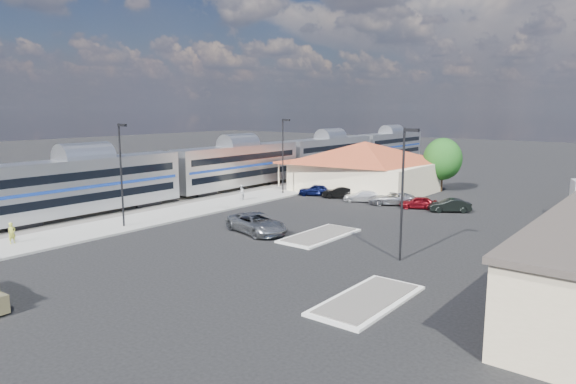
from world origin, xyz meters
The scene contains 21 objects.
ground centered at (0.00, 0.00, 0.00)m, with size 280.00×280.00×0.00m, color black.
railbed centered at (-21.00, 8.00, 0.06)m, with size 16.00×100.00×0.12m, color #4C4944.
platform centered at (-12.00, 6.00, 0.09)m, with size 5.50×92.00×0.18m, color gray.
passenger_train centered at (-18.00, 15.81, 2.87)m, with size 3.00×104.00×5.55m.
freight_cars centered at (-24.00, 4.45, 1.93)m, with size 2.80×46.00×4.00m.
station_depot centered at (-4.56, 24.00, 3.13)m, with size 18.35×12.24×6.20m.
traffic_island_south centered at (4.00, 2.00, 0.10)m, with size 3.30×7.50×0.21m.
traffic_island_north centered at (14.00, -8.00, 0.10)m, with size 3.30×7.50×0.21m.
lamp_plat_s centered at (-10.90, -6.00, 5.34)m, with size 1.08×0.25×9.00m.
lamp_plat_n centered at (-10.90, 16.00, 5.34)m, with size 1.08×0.25×9.00m.
lamp_lot centered at (12.10, 0.00, 5.34)m, with size 1.08×0.25×9.00m.
tree_depot centered at (3.00, 30.00, 4.02)m, with size 4.71×4.71×6.63m.
suv centered at (-0.80, -0.25, 0.84)m, with size 2.79×6.06×1.68m, color #919498.
person_a centered at (-12.64, -14.56, 0.99)m, with size 0.59×0.39×1.61m, color gold.
person_b centered at (-11.63, 9.45, 1.04)m, with size 0.84×0.65×1.72m, color silver.
parked_car_a centered at (-7.42, 17.79, 0.70)m, with size 1.65×4.11×1.40m, color #0B113B.
parked_car_b centered at (-4.22, 18.09, 0.68)m, with size 1.44×4.12×1.36m, color black.
parked_car_c centered at (-1.02, 17.79, 0.65)m, with size 1.82×4.47×1.30m, color white.
parked_car_d centered at (2.18, 18.09, 0.70)m, with size 2.31×5.01×1.39m, color gray.
parked_car_e centered at (5.38, 17.79, 0.65)m, with size 1.53×3.80×1.30m, color maroon.
parked_car_f centered at (8.58, 18.09, 0.67)m, with size 1.41×4.05×1.33m, color black.
Camera 1 is at (26.79, -31.26, 10.30)m, focal length 32.00 mm.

